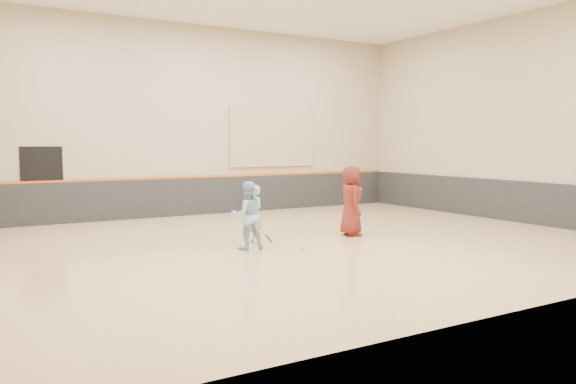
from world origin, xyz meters
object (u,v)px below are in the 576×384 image
girl (254,214)px  spare_racket (245,223)px  instructor (247,215)px  young_man (351,201)px

girl → spare_racket: 3.30m
instructor → spare_racket: size_ratio=2.32×
girl → spare_racket: girl is taller
girl → spare_racket: (1.22, 2.99, -0.65)m
girl → spare_racket: bearing=151.6°
spare_racket → young_man: bearing=-67.1°
girl → spare_racket: size_ratio=2.11×
instructor → spare_racket: bearing=-106.3°
instructor → young_man: young_man is taller
instructor → girl: bearing=-120.3°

